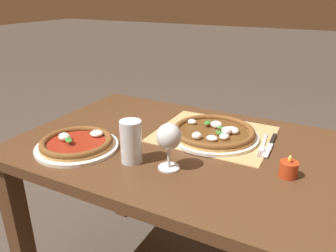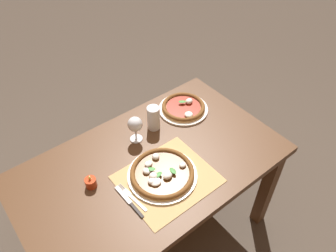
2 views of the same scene
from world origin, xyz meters
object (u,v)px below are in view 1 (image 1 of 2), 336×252
(pint_glass, at_px, (131,142))
(fork, at_px, (263,145))
(pizza_far, at_px, (77,143))
(knife, at_px, (270,145))
(wine_glass, at_px, (169,138))
(votive_candle, at_px, (288,170))
(pizza_near, at_px, (214,132))

(pint_glass, height_order, fork, pint_glass)
(pizza_far, relative_size, knife, 1.38)
(wine_glass, distance_m, votive_candle, 0.38)
(fork, height_order, knife, knife)
(pint_glass, bearing_deg, wine_glass, -173.66)
(votive_candle, bearing_deg, knife, -64.40)
(wine_glass, height_order, pint_glass, wine_glass)
(votive_candle, bearing_deg, wine_glass, 19.68)
(pizza_near, height_order, knife, pizza_near)
(pizza_near, bearing_deg, pint_glass, 59.75)
(pizza_near, distance_m, pint_glass, 0.36)
(pint_glass, distance_m, votive_candle, 0.50)
(fork, bearing_deg, pint_glass, 40.95)
(fork, bearing_deg, pizza_near, 3.68)
(pizza_near, xyz_separation_m, knife, (-0.21, -0.02, -0.02))
(pizza_far, distance_m, knife, 0.71)
(pizza_far, bearing_deg, fork, -151.30)
(knife, bearing_deg, pint_glass, 40.21)
(votive_candle, bearing_deg, pizza_near, -28.91)
(fork, bearing_deg, wine_glass, 52.30)
(knife, bearing_deg, wine_glass, 50.71)
(votive_candle, bearing_deg, fork, -57.52)
(fork, bearing_deg, knife, -154.05)
(pizza_near, height_order, pizza_far, pizza_near)
(pizza_far, xyz_separation_m, wine_glass, (-0.36, -0.02, 0.09))
(fork, distance_m, votive_candle, 0.21)
(pizza_near, xyz_separation_m, fork, (-0.19, -0.01, -0.02))
(pizza_near, xyz_separation_m, wine_glass, (0.05, 0.29, 0.08))
(votive_candle, bearing_deg, pizza_far, 11.78)
(pizza_far, bearing_deg, wine_glass, -176.27)
(fork, relative_size, votive_candle, 2.79)
(pint_glass, distance_m, fork, 0.49)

